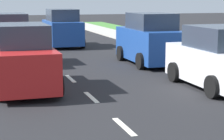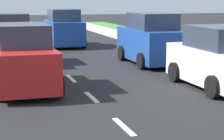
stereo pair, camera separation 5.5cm
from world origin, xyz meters
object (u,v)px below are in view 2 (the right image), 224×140
(car_oncoming_lead, at_px, (24,59))
(car_parked_curbside, at_px, (219,59))
(car_parked_far, at_px, (151,40))
(car_outgoing_far, at_px, (64,29))
(car_oncoming_second, at_px, (12,40))

(car_oncoming_lead, bearing_deg, car_parked_curbside, -14.91)
(car_parked_curbside, xyz_separation_m, car_parked_far, (-0.19, 5.33, 0.11))
(car_outgoing_far, xyz_separation_m, car_oncoming_lead, (-3.38, -11.53, -0.07))
(car_oncoming_second, bearing_deg, car_parked_far, -18.26)
(car_oncoming_second, relative_size, car_outgoing_far, 1.00)
(car_oncoming_second, bearing_deg, car_oncoming_lead, -89.74)
(car_oncoming_second, bearing_deg, car_parked_curbside, -50.23)
(car_outgoing_far, height_order, car_parked_curbside, car_outgoing_far)
(car_oncoming_second, height_order, car_parked_far, car_parked_far)
(car_oncoming_lead, relative_size, car_parked_far, 1.03)
(car_outgoing_far, distance_m, car_parked_far, 8.17)
(car_oncoming_lead, bearing_deg, car_parked_far, 32.59)
(car_oncoming_second, bearing_deg, car_outgoing_far, 59.87)
(car_parked_curbside, bearing_deg, car_oncoming_lead, 165.09)
(car_outgoing_far, bearing_deg, car_parked_curbside, -78.60)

